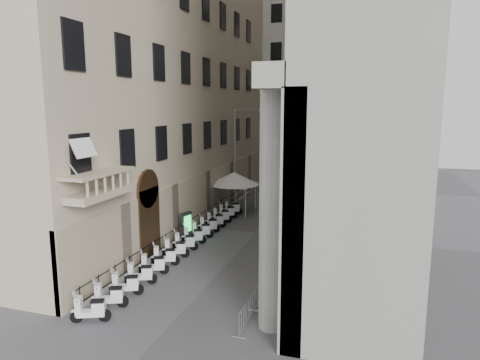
% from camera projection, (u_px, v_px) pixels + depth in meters
% --- Properties ---
extents(left_building, '(5.00, 36.00, 34.00)m').
position_uv_depth(left_building, '(176.00, 8.00, 33.93)').
color(left_building, '#C3B296').
rests_on(left_building, ground).
extents(far_building, '(22.00, 10.00, 30.00)m').
position_uv_depth(far_building, '(314.00, 63.00, 56.55)').
color(far_building, beige).
rests_on(far_building, ground).
extents(iron_fence, '(0.30, 28.00, 1.40)m').
position_uv_depth(iron_fence, '(197.00, 232.00, 32.13)').
color(iron_fence, black).
rests_on(iron_fence, ground).
extents(blue_awning, '(1.60, 3.00, 3.00)m').
position_uv_depth(blue_awning, '(323.00, 215.00, 37.19)').
color(blue_awning, navy).
rests_on(blue_awning, ground).
extents(flag, '(1.00, 1.40, 8.20)m').
position_uv_depth(flag, '(94.00, 310.00, 19.81)').
color(flag, '#9E0C11').
rests_on(flag, ground).
extents(scooter_0, '(1.51, 1.06, 1.50)m').
position_uv_depth(scooter_0, '(92.00, 322.00, 18.73)').
color(scooter_0, white).
rests_on(scooter_0, ground).
extents(scooter_1, '(1.51, 1.06, 1.50)m').
position_uv_depth(scooter_1, '(110.00, 308.00, 20.05)').
color(scooter_1, white).
rests_on(scooter_1, ground).
extents(scooter_2, '(1.51, 1.06, 1.50)m').
position_uv_depth(scooter_2, '(127.00, 295.00, 21.38)').
color(scooter_2, white).
rests_on(scooter_2, ground).
extents(scooter_3, '(1.51, 1.06, 1.50)m').
position_uv_depth(scooter_3, '(141.00, 284.00, 22.71)').
color(scooter_3, white).
rests_on(scooter_3, ground).
extents(scooter_4, '(1.51, 1.06, 1.50)m').
position_uv_depth(scooter_4, '(154.00, 274.00, 24.03)').
color(scooter_4, white).
rests_on(scooter_4, ground).
extents(scooter_5, '(1.51, 1.06, 1.50)m').
position_uv_depth(scooter_5, '(166.00, 266.00, 25.36)').
color(scooter_5, white).
rests_on(scooter_5, ground).
extents(scooter_6, '(1.51, 1.06, 1.50)m').
position_uv_depth(scooter_6, '(176.00, 258.00, 26.68)').
color(scooter_6, white).
rests_on(scooter_6, ground).
extents(scooter_7, '(1.51, 1.06, 1.50)m').
position_uv_depth(scooter_7, '(185.00, 250.00, 28.01)').
color(scooter_7, white).
rests_on(scooter_7, ground).
extents(scooter_8, '(1.51, 1.06, 1.50)m').
position_uv_depth(scooter_8, '(194.00, 244.00, 29.34)').
color(scooter_8, white).
rests_on(scooter_8, ground).
extents(scooter_9, '(1.51, 1.06, 1.50)m').
position_uv_depth(scooter_9, '(202.00, 238.00, 30.66)').
color(scooter_9, white).
rests_on(scooter_9, ground).
extents(scooter_10, '(1.51, 1.06, 1.50)m').
position_uv_depth(scooter_10, '(209.00, 232.00, 31.99)').
color(scooter_10, white).
rests_on(scooter_10, ground).
extents(scooter_11, '(1.51, 1.06, 1.50)m').
position_uv_depth(scooter_11, '(215.00, 227.00, 33.31)').
color(scooter_11, white).
rests_on(scooter_11, ground).
extents(scooter_12, '(1.51, 1.06, 1.50)m').
position_uv_depth(scooter_12, '(222.00, 223.00, 34.64)').
color(scooter_12, white).
rests_on(scooter_12, ground).
extents(scooter_13, '(1.51, 1.06, 1.50)m').
position_uv_depth(scooter_13, '(227.00, 219.00, 35.97)').
color(scooter_13, white).
rests_on(scooter_13, ground).
extents(scooter_14, '(1.51, 1.06, 1.50)m').
position_uv_depth(scooter_14, '(232.00, 215.00, 37.29)').
color(scooter_14, white).
rests_on(scooter_14, ground).
extents(barrier_0, '(0.60, 2.40, 1.10)m').
position_uv_depth(barrier_0, '(247.00, 324.00, 18.55)').
color(barrier_0, '#ABADB3').
rests_on(barrier_0, ground).
extents(barrier_1, '(0.60, 2.40, 1.10)m').
position_uv_depth(barrier_1, '(261.00, 300.00, 20.90)').
color(barrier_1, '#ABADB3').
rests_on(barrier_1, ground).
extents(barrier_2, '(0.60, 2.40, 1.10)m').
position_uv_depth(barrier_2, '(273.00, 280.00, 23.25)').
color(barrier_2, '#ABADB3').
rests_on(barrier_2, ground).
extents(barrier_3, '(0.60, 2.40, 1.10)m').
position_uv_depth(barrier_3, '(282.00, 264.00, 25.61)').
color(barrier_3, '#ABADB3').
rests_on(barrier_3, ground).
extents(barrier_4, '(0.60, 2.40, 1.10)m').
position_uv_depth(barrier_4, '(290.00, 251.00, 27.96)').
color(barrier_4, '#ABADB3').
rests_on(barrier_4, ground).
extents(barrier_5, '(0.60, 2.40, 1.10)m').
position_uv_depth(barrier_5, '(297.00, 239.00, 30.31)').
color(barrier_5, '#ABADB3').
rests_on(barrier_5, ground).
extents(barrier_6, '(0.60, 2.40, 1.10)m').
position_uv_depth(barrier_6, '(302.00, 230.00, 32.66)').
color(barrier_6, '#ABADB3').
rests_on(barrier_6, ground).
extents(barrier_7, '(0.60, 2.40, 1.10)m').
position_uv_depth(barrier_7, '(307.00, 222.00, 35.02)').
color(barrier_7, '#ABADB3').
rests_on(barrier_7, ground).
extents(barrier_8, '(0.60, 2.40, 1.10)m').
position_uv_depth(barrier_8, '(311.00, 214.00, 37.37)').
color(barrier_8, '#ABADB3').
rests_on(barrier_8, ground).
extents(barrier_9, '(0.60, 2.40, 1.10)m').
position_uv_depth(barrier_9, '(315.00, 208.00, 39.72)').
color(barrier_9, '#ABADB3').
rests_on(barrier_9, ground).
extents(security_tent, '(4.42, 4.42, 3.59)m').
position_uv_depth(security_tent, '(234.00, 179.00, 37.82)').
color(security_tent, white).
rests_on(security_tent, ground).
extents(street_lamp, '(2.93, 0.79, 9.11)m').
position_uv_depth(street_lamp, '(239.00, 151.00, 37.45)').
color(street_lamp, gray).
rests_on(street_lamp, ground).
extents(info_kiosk, '(0.53, 1.01, 2.05)m').
position_uv_depth(info_kiosk, '(186.00, 226.00, 29.88)').
color(info_kiosk, black).
rests_on(info_kiosk, ground).
extents(pedestrian_a, '(0.83, 0.67, 1.97)m').
position_uv_depth(pedestrian_a, '(274.00, 196.00, 40.24)').
color(pedestrian_a, black).
rests_on(pedestrian_a, ground).
extents(pedestrian_b, '(1.06, 1.01, 1.72)m').
position_uv_depth(pedestrian_b, '(313.00, 184.00, 46.98)').
color(pedestrian_b, black).
rests_on(pedestrian_b, ground).
extents(pedestrian_c, '(0.98, 0.96, 1.70)m').
position_uv_depth(pedestrian_c, '(286.00, 199.00, 39.36)').
color(pedestrian_c, black).
rests_on(pedestrian_c, ground).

